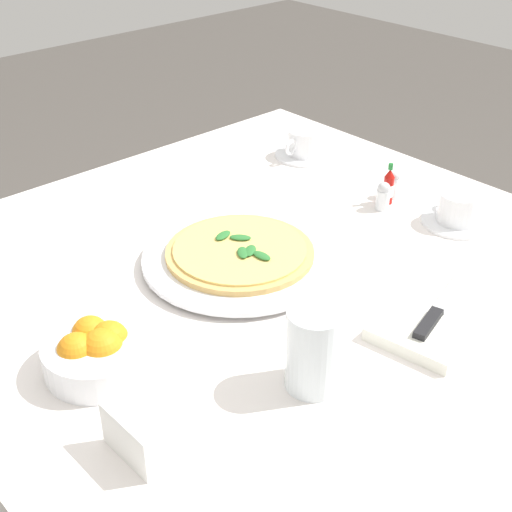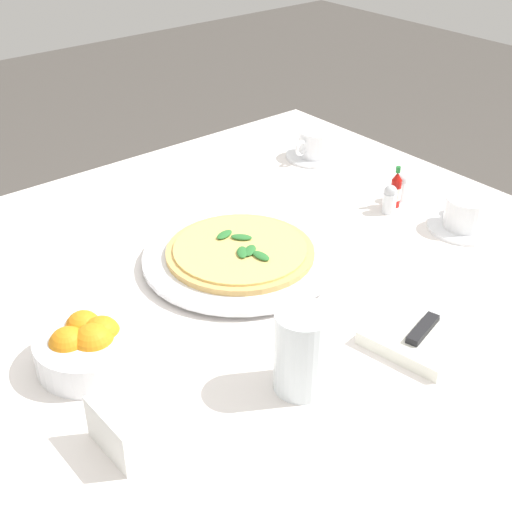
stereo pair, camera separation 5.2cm
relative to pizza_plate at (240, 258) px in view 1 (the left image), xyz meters
name	(u,v)px [view 1 (the left image)]	position (x,y,z in m)	size (l,w,h in m)	color
dining_table	(271,332)	(0.03, -0.05, -0.14)	(1.09, 1.09, 0.73)	white
pizza_plate	(240,258)	(0.00, 0.00, 0.00)	(0.33, 0.33, 0.02)	white
pizza	(240,251)	(0.00, 0.00, 0.01)	(0.25, 0.25, 0.02)	#DBAD60
coffee_cup_near_right	(304,144)	(0.40, 0.24, 0.02)	(0.13, 0.13, 0.06)	white
coffee_cup_center_back	(459,210)	(0.39, -0.16, 0.02)	(0.13, 0.13, 0.06)	white
water_glass_left_edge	(314,354)	(-0.13, -0.29, 0.04)	(0.07, 0.07, 0.12)	white
napkin_folded	(439,315)	(0.11, -0.32, 0.00)	(0.24, 0.16, 0.02)	silver
dinner_knife	(441,307)	(0.12, -0.32, 0.01)	(0.19, 0.07, 0.01)	silver
citrus_bowl	(98,351)	(-0.31, -0.07, 0.02)	(0.15, 0.15, 0.07)	white
hot_sauce_bottle	(388,187)	(0.36, -0.02, 0.02)	(0.02, 0.02, 0.08)	#B7140F
salt_shaker	(393,185)	(0.39, -0.01, 0.01)	(0.03, 0.03, 0.06)	white
pepper_shaker	(383,197)	(0.33, -0.03, 0.01)	(0.03, 0.03, 0.06)	white
menu_card	(124,442)	(-0.38, -0.23, 0.02)	(0.01, 0.09, 0.06)	white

